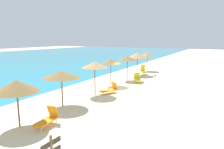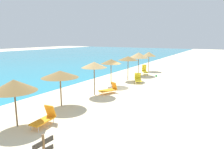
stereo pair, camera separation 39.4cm
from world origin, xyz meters
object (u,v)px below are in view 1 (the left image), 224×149
(lounge_chair_2, at_px, (137,79))
(beach_umbrella_4, at_px, (127,58))
(lounge_chair_1, at_px, (143,70))
(lounge_chair_3, at_px, (48,118))
(beach_umbrella_1, at_px, (61,74))
(lounge_chair_0, at_px, (110,89))
(beach_ball, at_px, (155,76))
(beach_umbrella_6, at_px, (147,54))
(beach_umbrella_3, at_px, (111,61))
(beach_umbrella_2, at_px, (95,65))
(beach_umbrella_5, at_px, (137,55))
(beach_umbrella_0, at_px, (16,86))

(lounge_chair_2, bearing_deg, beach_umbrella_4, -45.77)
(lounge_chair_1, relative_size, lounge_chair_3, 1.00)
(beach_umbrella_4, distance_m, lounge_chair_3, 13.32)
(beach_umbrella_1, height_order, lounge_chair_0, beach_umbrella_1)
(beach_ball, bearing_deg, beach_umbrella_6, 32.25)
(lounge_chair_1, xyz_separation_m, lounge_chair_2, (-5.05, -1.15, -0.12))
(beach_umbrella_4, bearing_deg, lounge_chair_2, -108.97)
(beach_umbrella_3, bearing_deg, lounge_chair_1, -4.93)
(beach_umbrella_4, xyz_separation_m, beach_ball, (3.67, -2.13, -2.37))
(beach_umbrella_3, bearing_deg, lounge_chair_2, -34.65)
(beach_umbrella_1, xyz_separation_m, lounge_chair_3, (-2.82, -1.52, -1.83))
(beach_umbrella_4, height_order, lounge_chair_0, beach_umbrella_4)
(beach_umbrella_2, height_order, lounge_chair_3, beach_umbrella_2)
(lounge_chair_1, xyz_separation_m, lounge_chair_3, (-17.65, -0.99, -0.09))
(lounge_chair_0, bearing_deg, beach_umbrella_5, -56.48)
(beach_umbrella_2, bearing_deg, beach_umbrella_1, 174.00)
(beach_umbrella_2, height_order, beach_umbrella_6, beach_umbrella_2)
(beach_umbrella_6, height_order, lounge_chair_1, beach_umbrella_6)
(beach_umbrella_0, height_order, beach_umbrella_6, beach_umbrella_6)
(beach_umbrella_5, xyz_separation_m, lounge_chair_2, (-4.08, -1.67, -2.17))
(beach_umbrella_5, height_order, lounge_chair_2, beach_umbrella_5)
(beach_umbrella_0, relative_size, beach_umbrella_4, 0.94)
(beach_umbrella_2, height_order, lounge_chair_0, beach_umbrella_2)
(beach_ball, bearing_deg, beach_umbrella_4, 149.88)
(beach_umbrella_3, xyz_separation_m, beach_ball, (6.79, -2.51, -2.30))
(beach_umbrella_3, xyz_separation_m, lounge_chair_0, (-2.62, -1.34, -2.06))
(beach_umbrella_0, bearing_deg, lounge_chair_3, -57.04)
(beach_umbrella_4, relative_size, beach_umbrella_5, 0.93)
(beach_umbrella_0, bearing_deg, beach_umbrella_3, 2.15)
(lounge_chair_0, bearing_deg, beach_umbrella_2, 76.11)
(lounge_chair_1, bearing_deg, beach_umbrella_3, 52.65)
(lounge_chair_2, relative_size, lounge_chair_3, 1.09)
(beach_umbrella_4, bearing_deg, lounge_chair_1, -3.56)
(beach_umbrella_6, bearing_deg, lounge_chair_2, -168.03)
(beach_umbrella_4, xyz_separation_m, lounge_chair_1, (4.56, -0.28, -1.98))
(beach_umbrella_2, relative_size, lounge_chair_2, 1.64)
(beach_umbrella_1, height_order, lounge_chair_2, beach_umbrella_1)
(lounge_chair_1, bearing_deg, lounge_chair_0, 61.35)
(beach_ball, bearing_deg, beach_umbrella_5, 92.25)
(lounge_chair_0, xyz_separation_m, lounge_chair_2, (5.25, -0.47, 0.03))
(beach_umbrella_3, bearing_deg, beach_umbrella_0, -177.85)
(beach_umbrella_6, distance_m, lounge_chair_0, 13.40)
(lounge_chair_1, bearing_deg, beach_ball, 122.05)
(beach_umbrella_0, xyz_separation_m, beach_ball, (17.58, -2.10, -2.12))
(beach_umbrella_6, height_order, lounge_chair_2, beach_umbrella_6)
(beach_umbrella_2, bearing_deg, beach_ball, -10.92)
(beach_umbrella_6, bearing_deg, lounge_chair_3, -175.77)
(lounge_chair_0, height_order, lounge_chair_1, lounge_chair_1)
(lounge_chair_0, bearing_deg, beach_umbrella_3, -36.72)
(lounge_chair_0, bearing_deg, lounge_chair_3, 118.63)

